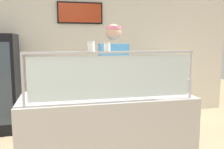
% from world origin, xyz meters
% --- Properties ---
extents(shop_rear_unit, '(6.23, 0.13, 2.70)m').
position_xyz_m(shop_rear_unit, '(0.91, 2.65, 1.36)').
color(shop_rear_unit, silver).
rests_on(shop_rear_unit, ground).
extents(serving_counter, '(1.83, 0.77, 0.95)m').
position_xyz_m(serving_counter, '(0.92, 0.38, 0.47)').
color(serving_counter, '#BCB7B2').
rests_on(serving_counter, ground).
extents(sneeze_guard, '(1.66, 0.06, 0.49)m').
position_xyz_m(sneeze_guard, '(0.92, 0.06, 1.26)').
color(sneeze_guard, '#B2B5BC').
rests_on(sneeze_guard, serving_counter).
extents(pizza_tray, '(0.42, 0.42, 0.04)m').
position_xyz_m(pizza_tray, '(1.03, 0.47, 0.97)').
color(pizza_tray, '#9EA0A8').
rests_on(pizza_tray, serving_counter).
extents(pizza_server, '(0.13, 0.29, 0.01)m').
position_xyz_m(pizza_server, '(1.07, 0.45, 0.99)').
color(pizza_server, '#ADAFB7').
rests_on(pizza_server, pizza_tray).
extents(parmesan_shaker, '(0.07, 0.07, 0.09)m').
position_xyz_m(parmesan_shaker, '(0.71, 0.06, 1.48)').
color(parmesan_shaker, white).
rests_on(parmesan_shaker, sneeze_guard).
extents(pepper_flake_shaker, '(0.06, 0.06, 0.08)m').
position_xyz_m(pepper_flake_shaker, '(0.86, 0.06, 1.48)').
color(pepper_flake_shaker, white).
rests_on(pepper_flake_shaker, sneeze_guard).
extents(worker_figure, '(0.41, 0.50, 1.76)m').
position_xyz_m(worker_figure, '(1.15, 1.02, 1.01)').
color(worker_figure, '#23232D').
rests_on(worker_figure, ground).
extents(prep_shelf, '(0.70, 0.55, 0.82)m').
position_xyz_m(prep_shelf, '(2.52, 2.16, 0.41)').
color(prep_shelf, '#B7BABF').
rests_on(prep_shelf, ground).
extents(pizza_box_stack, '(0.52, 0.51, 0.27)m').
position_xyz_m(pizza_box_stack, '(2.52, 2.16, 0.96)').
color(pizza_box_stack, silver).
rests_on(pizza_box_stack, prep_shelf).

